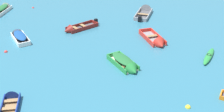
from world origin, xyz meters
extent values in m
cube|color=#99754C|center=(-6.44, 11.57, 0.05)|extent=(1.68, 3.03, 0.10)
cube|color=navy|center=(-6.97, 11.44, 0.19)|extent=(0.78, 2.92, 0.39)
cube|color=navy|center=(-5.91, 11.71, 0.19)|extent=(0.78, 2.92, 0.39)
cone|color=navy|center=(-6.82, 13.09, 0.21)|extent=(1.18, 0.92, 1.05)
cube|color=#937047|center=(-6.41, 11.42, 0.27)|extent=(1.02, 0.54, 0.03)
cube|color=#937047|center=(-6.62, 12.27, 0.27)|extent=(1.02, 0.54, 0.03)
ellipsoid|color=#288C3D|center=(9.05, 20.72, 0.16)|extent=(1.98, 3.58, 0.33)
torus|color=black|center=(9.05, 20.72, 0.31)|extent=(0.58, 0.58, 0.07)
cube|color=#4C4C51|center=(-9.96, 22.79, 0.06)|extent=(2.74, 3.21, 0.11)
cube|color=white|center=(-10.45, 22.44, 0.23)|extent=(1.97, 2.71, 0.45)
cube|color=white|center=(-9.48, 23.14, 0.23)|extent=(1.97, 2.71, 0.45)
cube|color=white|center=(-9.01, 21.45, 0.23)|extent=(1.02, 0.78, 0.45)
cone|color=white|center=(-10.96, 24.18, 0.25)|extent=(1.37, 1.28, 1.14)
cube|color=#937047|center=(-9.86, 22.65, 0.32)|extent=(1.07, 0.90, 0.03)
ellipsoid|color=#19478C|center=(-9.96, 22.79, 0.57)|extent=(2.54, 2.95, 0.34)
cube|color=#4C4C51|center=(2.99, 31.43, 0.06)|extent=(2.23, 4.08, 0.11)
cube|color=gray|center=(2.22, 31.59, 0.23)|extent=(0.93, 3.96, 0.45)
cube|color=gray|center=(3.75, 31.27, 0.23)|extent=(0.93, 3.96, 0.45)
cube|color=gray|center=(2.57, 29.46, 0.23)|extent=(1.52, 0.47, 0.45)
cone|color=gray|center=(3.42, 33.48, 0.25)|extent=(1.65, 1.21, 1.49)
cube|color=#937047|center=(2.94, 31.22, 0.32)|extent=(1.45, 0.70, 0.03)
cube|color=black|center=(2.53, 29.30, 0.39)|extent=(0.47, 0.45, 0.64)
cube|color=#4C4C51|center=(-4.09, 26.60, 0.05)|extent=(3.33, 3.31, 0.11)
cube|color=maroon|center=(-3.65, 26.16, 0.22)|extent=(2.68, 2.65, 0.43)
cube|color=maroon|center=(-4.53, 27.05, 0.22)|extent=(2.68, 2.65, 0.43)
cube|color=maroon|center=(-2.78, 27.90, 0.22)|extent=(0.94, 0.95, 0.43)
cone|color=maroon|center=(-5.46, 25.25, 0.24)|extent=(1.44, 1.44, 1.19)
cube|color=#937047|center=(-3.95, 26.74, 0.30)|extent=(1.05, 1.06, 0.03)
cube|color=#937047|center=(-4.72, 25.98, 0.30)|extent=(1.05, 1.06, 0.03)
cube|color=black|center=(-2.67, 28.01, 0.37)|extent=(0.47, 0.47, 0.61)
cube|color=gray|center=(3.88, 24.30, 0.06)|extent=(2.66, 3.85, 0.12)
cube|color=red|center=(4.54, 24.59, 0.24)|extent=(1.58, 3.50, 0.49)
cube|color=red|center=(3.23, 24.02, 0.24)|extent=(1.58, 3.50, 0.49)
cube|color=red|center=(3.14, 26.04, 0.24)|extent=(1.34, 0.69, 0.49)
cone|color=red|center=(4.66, 22.50, 0.27)|extent=(1.60, 1.34, 1.37)
cube|color=#937047|center=(3.81, 24.48, 0.34)|extent=(1.33, 0.87, 0.03)
cube|color=beige|center=(1.07, 18.66, 0.06)|extent=(2.88, 3.35, 0.11)
cube|color=#288C3D|center=(1.62, 19.05, 0.23)|extent=(2.00, 2.78, 0.46)
cube|color=#288C3D|center=(0.52, 18.27, 0.23)|extent=(2.00, 2.78, 0.46)
cube|color=#288C3D|center=(0.11, 20.03, 0.23)|extent=(1.16, 0.87, 0.46)
cone|color=#288C3D|center=(2.08, 17.24, 0.25)|extent=(1.50, 1.37, 1.29)
cube|color=#937047|center=(0.97, 18.80, 0.32)|extent=(1.19, 0.98, 0.03)
cube|color=#937047|center=(1.53, 18.01, 0.32)|extent=(1.19, 0.98, 0.03)
ellipsoid|color=#236633|center=(1.07, 18.66, 0.58)|extent=(2.67, 3.09, 0.35)
cube|color=gray|center=(-15.75, 30.90, 0.05)|extent=(1.41, 3.81, 0.11)
cube|color=white|center=(-15.08, 30.87, 0.21)|extent=(0.25, 3.92, 0.43)
cone|color=white|center=(-15.67, 32.94, 0.23)|extent=(1.32, 0.95, 1.28)
cube|color=#937047|center=(-15.76, 30.70, 0.30)|extent=(1.21, 0.46, 0.03)
cube|color=#937047|center=(-15.71, 31.84, 0.30)|extent=(1.21, 0.46, 0.03)
ellipsoid|color=#236633|center=(-15.75, 30.90, 0.57)|extent=(1.34, 3.48, 0.41)
cube|color=orange|center=(8.71, 14.59, 0.17)|extent=(0.43, 0.87, 0.35)
sphere|color=red|center=(-10.41, 20.07, 0.00)|extent=(0.35, 0.35, 0.35)
sphere|color=red|center=(-12.18, 33.16, 0.00)|extent=(0.31, 0.31, 0.31)
sphere|color=yellow|center=(6.07, 13.01, 0.00)|extent=(0.40, 0.40, 0.40)
camera|label=1|loc=(2.17, -3.59, 12.88)|focal=45.87mm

